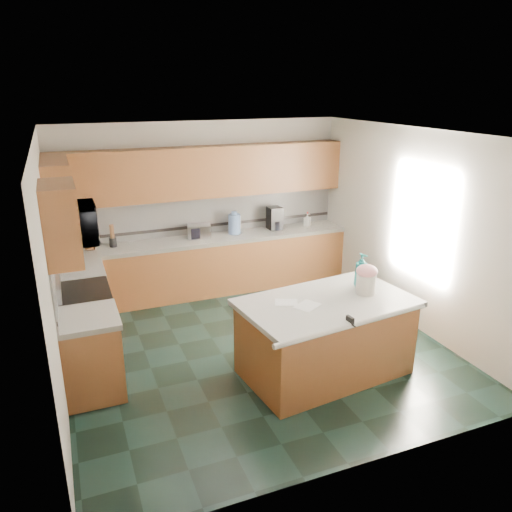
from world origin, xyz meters
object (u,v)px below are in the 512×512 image
island_base (325,339)px  soap_bottle_island (361,271)px  treat_jar (366,284)px  island_top (327,303)px  coffee_maker (275,218)px  toaster_oven (199,231)px  knife_block (90,243)px

island_base → soap_bottle_island: bearing=13.2°
treat_jar → island_top: bearing=-170.6°
island_base → coffee_maker: bearing=70.7°
toaster_oven → coffee_maker: (1.31, 0.03, 0.08)m
knife_block → toaster_oven: size_ratio=0.61×
soap_bottle_island → coffee_maker: bearing=75.6°
coffee_maker → treat_jar: bearing=-91.8°
coffee_maker → island_top: bearing=-101.8°
island_top → treat_jar: (0.52, 0.02, 0.15)m
treat_jar → knife_block: size_ratio=1.07×
treat_jar → soap_bottle_island: size_ratio=0.57×
treat_jar → coffee_maker: 2.90m
soap_bottle_island → toaster_oven: bearing=102.0°
knife_block → coffee_maker: (2.96, 0.03, 0.08)m
treat_jar → knife_block: 4.03m
island_top → treat_jar: size_ratio=8.20×
island_top → knife_block: bearing=121.9°
island_top → treat_jar: 0.54m
soap_bottle_island → island_base: bearing=-172.7°
island_base → island_top: bearing=0.0°
island_top → soap_bottle_island: 0.65m
island_top → knife_block: size_ratio=8.79×
treat_jar → toaster_oven: treat_jar is taller
island_top → coffee_maker: coffee_maker is taller
treat_jar → toaster_oven: (-1.19, 2.86, -0.01)m
soap_bottle_island → coffee_maker: (0.07, 2.71, -0.02)m
soap_bottle_island → knife_block: bearing=124.3°
soap_bottle_island → knife_block: size_ratio=1.88×
island_base → treat_jar: (0.52, 0.02, 0.61)m
knife_block → toaster_oven: (1.65, 0.00, -0.01)m
treat_jar → knife_block: bearing=141.8°
island_base → toaster_oven: (-0.67, 2.89, 0.59)m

